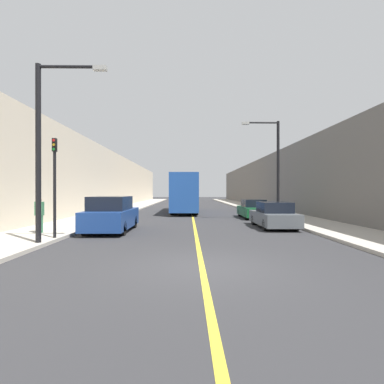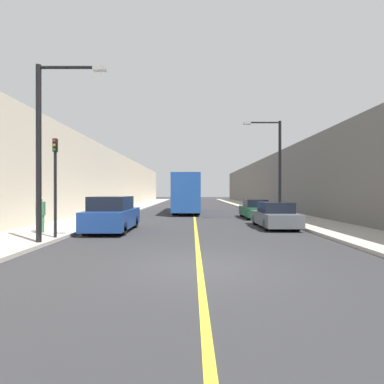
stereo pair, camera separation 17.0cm
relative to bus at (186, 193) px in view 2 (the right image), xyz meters
name	(u,v)px [view 2 (the right image)]	position (x,y,z in m)	size (l,w,h in m)	color
ground_plane	(198,267)	(0.71, -21.29, -1.92)	(200.00, 200.00, 0.00)	#2D2D30
sidewalk_left	(134,207)	(-6.68, 8.71, -1.85)	(3.42, 72.00, 0.14)	#B2AA9E
sidewalk_right	(250,207)	(8.11, 8.71, -1.85)	(3.42, 72.00, 0.14)	#B2AA9E
building_row_left	(105,181)	(-10.39, 8.71, 1.43)	(4.00, 72.00, 6.70)	beige
building_row_right	(279,182)	(11.82, 8.71, 1.26)	(4.00, 72.00, 6.37)	#66605B
road_center_line	(192,207)	(0.71, 8.71, -1.92)	(0.16, 72.00, 0.01)	gold
bus	(186,193)	(0.00, 0.00, 0.00)	(2.41, 11.14, 3.61)	#1E4793
parked_suv_left	(111,215)	(-3.59, -14.00, -1.09)	(1.99, 4.65, 1.80)	navy
car_right_near	(273,216)	(5.19, -12.48, -1.26)	(1.84, 4.42, 1.46)	#51565B
car_right_mid	(254,210)	(5.34, -6.42, -1.27)	(1.77, 4.38, 1.44)	#145128
street_lamp_left	(44,139)	(-5.02, -18.10, 2.09)	(2.66, 0.24, 6.68)	black
street_lamp_right	(275,162)	(6.45, -8.32, 2.18)	(2.66, 0.24, 6.87)	black
traffic_light	(54,184)	(-5.17, -16.96, 0.46)	(0.16, 0.18, 4.11)	black
pedestrian	(39,214)	(-6.57, -15.40, -0.92)	(0.37, 0.23, 1.67)	#336B47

